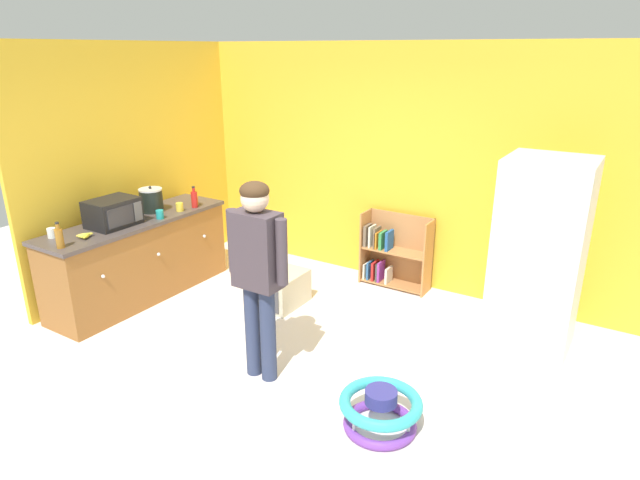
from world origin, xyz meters
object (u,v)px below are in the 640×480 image
white_cup (52,233)px  refrigerator (538,259)px  banana_bunch (86,235)px  teal_cup (160,214)px  baby_walker (380,410)px  pet_carrier (281,289)px  ketchup_bottle (194,199)px  standing_person (257,264)px  kitchen_counter (140,258)px  crock_pot (151,200)px  yellow_cup (180,207)px  orange_cup (195,201)px  bookshelf (392,254)px  amber_bottle (59,238)px  microwave (113,213)px

white_cup → refrigerator: bearing=25.1°
banana_bunch → teal_cup: bearing=81.2°
baby_walker → pet_carrier: bearing=145.0°
refrigerator → ketchup_bottle: 3.70m
standing_person → banana_bunch: (-1.99, -0.13, -0.09)m
kitchen_counter → teal_cup: size_ratio=22.23×
crock_pot → yellow_cup: 0.32m
banana_bunch → orange_cup: size_ratio=1.67×
crock_pot → banana_bunch: bearing=-80.6°
bookshelf → white_cup: bearing=-132.9°
crock_pot → baby_walker: bearing=-15.4°
standing_person → crock_pot: standing_person is taller
banana_bunch → ketchup_bottle: size_ratio=0.64×
refrigerator → standing_person: refrigerator is taller
bookshelf → standing_person: size_ratio=0.50×
crock_pot → orange_cup: 0.51m
amber_bottle → teal_cup: amber_bottle is taller
bookshelf → standing_person: (-0.12, -2.30, 0.64)m
standing_person → banana_bunch: size_ratio=10.63×
kitchen_counter → ketchup_bottle: size_ratio=8.58×
banana_bunch → white_cup: (-0.29, -0.17, 0.02)m
baby_walker → ketchup_bottle: ketchup_bottle is taller
crock_pot → yellow_cup: (0.25, 0.17, -0.08)m
yellow_cup → orange_cup: size_ratio=1.00×
standing_person → ketchup_bottle: standing_person is taller
baby_walker → yellow_cup: (-3.05, 1.08, 0.79)m
baby_walker → pet_carrier: (-1.80, 1.26, 0.02)m
microwave → white_cup: size_ratio=5.05×
pet_carrier → kitchen_counter: bearing=-155.9°
crock_pot → orange_cup: (0.21, 0.45, -0.08)m
crock_pot → ketchup_bottle: (0.28, 0.37, -0.03)m
standing_person → yellow_cup: size_ratio=17.72×
refrigerator → crock_pot: bearing=-168.7°
ketchup_bottle → yellow_cup: 0.21m
banana_bunch → yellow_cup: 1.13m
teal_cup → yellow_cup: same height
standing_person → white_cup: standing_person is taller
microwave → teal_cup: bearing=62.7°
ketchup_bottle → orange_cup: 0.12m
kitchen_counter → yellow_cup: yellow_cup is taller
kitchen_counter → crock_pot: crock_pot is taller
bookshelf → crock_pot: 2.79m
bookshelf → baby_walker: (1.02, -2.38, -0.22)m
refrigerator → kitchen_counter: bearing=-164.4°
banana_bunch → teal_cup: teal_cup is taller
standing_person → crock_pot: 2.31m
microwave → ketchup_bottle: 0.96m
refrigerator → crock_pot: refrigerator is taller
bookshelf → teal_cup: 2.63m
teal_cup → yellow_cup: bearing=95.4°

